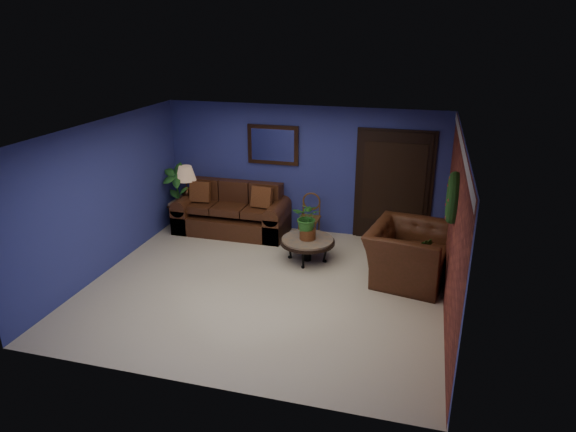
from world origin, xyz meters
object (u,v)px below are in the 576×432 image
(sofa, at_px, (233,215))
(coffee_table, at_px, (307,242))
(end_table, at_px, (188,207))
(side_chair, at_px, (310,213))
(armchair, at_px, (408,254))
(table_lamp, at_px, (186,179))

(sofa, bearing_deg, coffee_table, -29.03)
(sofa, height_order, end_table, sofa)
(side_chair, xyz_separation_m, armchair, (1.91, -1.26, -0.06))
(sofa, relative_size, armchair, 1.62)
(sofa, bearing_deg, side_chair, 1.19)
(end_table, height_order, armchair, armchair)
(coffee_table, xyz_separation_m, table_lamp, (-2.73, 0.94, 0.66))
(coffee_table, bearing_deg, side_chair, 100.56)
(sofa, relative_size, side_chair, 2.48)
(sofa, relative_size, coffee_table, 2.32)
(coffee_table, height_order, side_chair, side_chair)
(coffee_table, bearing_deg, armchair, -8.33)
(end_table, xyz_separation_m, armchair, (4.45, -1.19, 0.01))
(sofa, height_order, armchair, sofa)
(end_table, bearing_deg, side_chair, 1.49)
(sofa, bearing_deg, table_lamp, -178.02)
(coffee_table, relative_size, end_table, 1.55)
(sofa, bearing_deg, end_table, -178.02)
(sofa, distance_m, side_chair, 1.58)
(sofa, xyz_separation_m, table_lamp, (-0.97, -0.03, 0.68))
(end_table, height_order, table_lamp, table_lamp)
(end_table, bearing_deg, sofa, 1.98)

